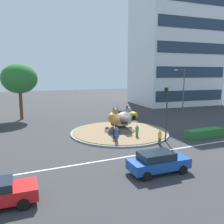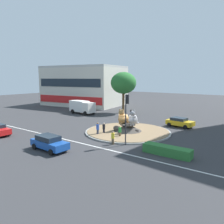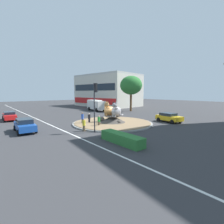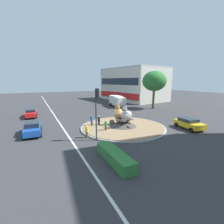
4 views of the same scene
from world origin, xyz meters
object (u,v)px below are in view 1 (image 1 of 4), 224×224
parked_car_right (158,162)px  hatchback_near_shophouse (124,114)px  broadleaf_tree_behind_island (19,79)px  pedestrian_blue_shirt (116,135)px  streetlight_arm (183,90)px  office_tower (175,40)px  pedestrian_green_shirt (137,131)px  traffic_light_mast (166,104)px  pedestrian_black_shirt (114,133)px  cat_statue_grey (125,116)px  cat_statue_tabby (114,118)px  pedestrian_yellow_shirt (160,137)px

parked_car_right → hatchback_near_shophouse: bearing=72.6°
broadleaf_tree_behind_island → pedestrian_blue_shirt: (8.20, -18.20, -5.50)m
streetlight_arm → parked_car_right: size_ratio=1.75×
broadleaf_tree_behind_island → office_tower: bearing=10.9°
pedestrian_green_shirt → traffic_light_mast: bearing=-99.3°
hatchback_near_shophouse → pedestrian_blue_shirt: bearing=-113.3°
hatchback_near_shophouse → parked_car_right: (-6.99, -19.35, 0.05)m
pedestrian_black_shirt → hatchback_near_shophouse: bearing=69.8°
office_tower → cat_statue_grey: bearing=-133.7°
pedestrian_blue_shirt → hatchback_near_shophouse: (6.75, 11.72, -0.16)m
office_tower → pedestrian_green_shirt: size_ratio=19.33×
traffic_light_mast → hatchback_near_shophouse: (1.51, 12.89, -3.19)m
cat_statue_tabby → pedestrian_black_shirt: cat_statue_tabby is taller
traffic_light_mast → pedestrian_blue_shirt: size_ratio=3.25×
pedestrian_blue_shirt → cat_statue_grey: bearing=10.7°
hatchback_near_shophouse → pedestrian_yellow_shirt: bearing=-94.9°
cat_statue_tabby → pedestrian_yellow_shirt: 6.40m
streetlight_arm → office_tower: bearing=-110.5°
broadleaf_tree_behind_island → traffic_light_mast: bearing=-55.2°
streetlight_arm → pedestrian_black_shirt: bearing=39.9°
streetlight_arm → parked_car_right: 23.73m
hatchback_near_shophouse → pedestrian_black_shirt: bearing=-114.6°
pedestrian_green_shirt → parked_car_right: same height
cat_statue_tabby → hatchback_near_shophouse: bearing=147.3°
traffic_light_mast → pedestrian_yellow_shirt: size_ratio=3.71×
cat_statue_tabby → streetlight_arm: size_ratio=0.28×
broadleaf_tree_behind_island → streetlight_arm: 26.15m
broadleaf_tree_behind_island → streetlight_arm: bearing=-20.5°
pedestrian_green_shirt → hatchback_near_shophouse: (3.81, 10.83, -0.04)m
traffic_light_mast → pedestrian_blue_shirt: traffic_light_mast is taller
cat_statue_tabby → office_tower: bearing=130.9°
cat_statue_tabby → streetlight_arm: streetlight_arm is taller
cat_statue_tabby → cat_statue_grey: size_ratio=0.87×
cat_statue_tabby → hatchback_near_shophouse: (5.29, 7.93, -1.23)m
pedestrian_green_shirt → office_tower: bearing=-12.3°
cat_statue_grey → traffic_light_mast: 5.84m
traffic_light_mast → pedestrian_black_shirt: (-5.01, 2.17, -3.13)m
office_tower → broadleaf_tree_behind_island: (-35.03, -6.73, -8.68)m
pedestrian_yellow_shirt → pedestrian_blue_shirt: pedestrian_blue_shirt is taller
broadleaf_tree_behind_island → pedestrian_green_shirt: (11.14, -17.31, -5.61)m
cat_statue_tabby → hatchback_near_shophouse: size_ratio=0.53×
broadleaf_tree_behind_island → pedestrian_black_shirt: broadleaf_tree_behind_island is taller
cat_statue_grey → pedestrian_blue_shirt: bearing=-60.7°
hatchback_near_shophouse → parked_car_right: size_ratio=0.93×
pedestrian_blue_shirt → broadleaf_tree_behind_island: bearing=73.0°
pedestrian_yellow_shirt → pedestrian_black_shirt: 4.77m
broadleaf_tree_behind_island → parked_car_right: (7.97, -25.83, -5.61)m
broadleaf_tree_behind_island → hatchback_near_shophouse: size_ratio=2.07×
cat_statue_tabby → broadleaf_tree_behind_island: size_ratio=0.25×
broadleaf_tree_behind_island → parked_car_right: bearing=-72.9°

